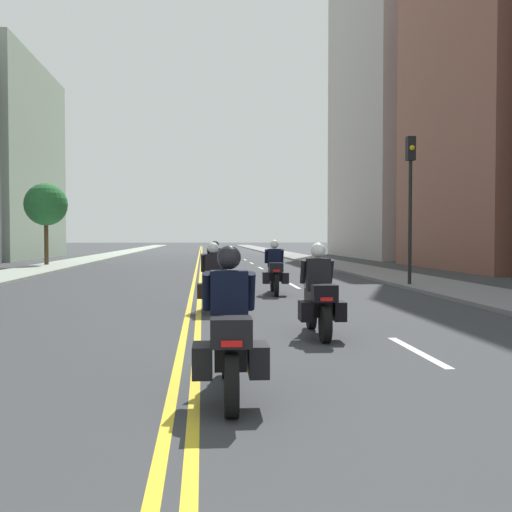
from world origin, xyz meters
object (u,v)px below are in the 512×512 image
Objects in this scene: motorcycle_0 at (229,338)px; motorcycle_3 at (275,272)px; motorcycle_4 at (215,267)px; traffic_light_near at (410,184)px; street_tree_0 at (46,205)px; motorcycle_2 at (214,283)px; motorcycle_1 at (319,299)px.

motorcycle_0 is 0.95× the size of motorcycle_3.
motorcycle_4 is at bearing 90.37° from motorcycle_0.
traffic_light_near is at bearing 24.51° from motorcycle_3.
traffic_light_near is at bearing -44.47° from street_tree_0.
motorcycle_4 is at bearing 118.11° from motorcycle_3.
motorcycle_2 is 0.43× the size of traffic_light_near.
motorcycle_4 is (-1.70, 3.61, -0.02)m from motorcycle_3.
motorcycle_2 is at bearing -139.19° from traffic_light_near.
motorcycle_2 is 9.39m from traffic_light_near.
motorcycle_3 is 1.02× the size of motorcycle_4.
street_tree_0 reaches higher than motorcycle_4.
motorcycle_3 is 21.15m from street_tree_0.
motorcycle_2 is (-0.03, 7.44, 0.01)m from motorcycle_0.
motorcycle_0 is 15.16m from traffic_light_near.
street_tree_0 reaches higher than motorcycle_0.
motorcycle_0 is 30.65m from street_tree_0.
motorcycle_3 is at bearing -158.41° from traffic_light_near.
motorcycle_0 is at bearing -90.32° from motorcycle_2.
street_tree_0 reaches higher than motorcycle_2.
motorcycle_1 is at bearing -83.12° from motorcycle_4.
street_tree_0 is at bearing 125.25° from motorcycle_3.
motorcycle_0 reaches higher than motorcycle_1.
street_tree_0 is (-9.33, 29.05, 2.94)m from motorcycle_0.
traffic_light_near is 22.51m from street_tree_0.
motorcycle_0 is at bearing -116.90° from traffic_light_near.
traffic_light_near reaches higher than motorcycle_1.
motorcycle_3 is 5.95m from traffic_light_near.
motorcycle_0 is at bearing -72.20° from street_tree_0.
motorcycle_3 reaches higher than motorcycle_4.
motorcycle_0 reaches higher than motorcycle_4.
motorcycle_3 is at bearing 63.52° from motorcycle_2.
motorcycle_2 is at bearing -113.01° from motorcycle_3.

